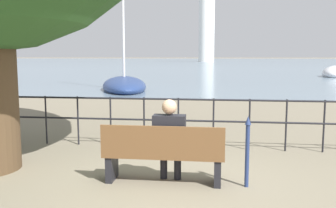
{
  "coord_description": "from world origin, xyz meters",
  "views": [
    {
      "loc": [
        0.78,
        -5.45,
        1.9
      ],
      "look_at": [
        0.0,
        0.5,
        1.13
      ],
      "focal_mm": 40.0,
      "sensor_mm": 36.0,
      "label": 1
    }
  ],
  "objects_px": {
    "seated_person_left": "(170,137)",
    "closed_umbrella": "(247,148)",
    "harbor_lighthouse": "(207,23)",
    "sailboat_2": "(124,85)",
    "park_bench": "(163,155)"
  },
  "relations": [
    {
      "from": "park_bench",
      "to": "closed_umbrella",
      "type": "bearing_deg",
      "value": 0.41
    },
    {
      "from": "seated_person_left",
      "to": "harbor_lighthouse",
      "type": "bearing_deg",
      "value": 91.38
    },
    {
      "from": "park_bench",
      "to": "seated_person_left",
      "type": "height_order",
      "value": "seated_person_left"
    },
    {
      "from": "seated_person_left",
      "to": "closed_umbrella",
      "type": "bearing_deg",
      "value": -3.25
    },
    {
      "from": "park_bench",
      "to": "sailboat_2",
      "type": "xyz_separation_m",
      "value": [
        -4.47,
        15.46,
        -0.18
      ]
    },
    {
      "from": "seated_person_left",
      "to": "sailboat_2",
      "type": "distance_m",
      "value": 16.05
    },
    {
      "from": "park_bench",
      "to": "closed_umbrella",
      "type": "height_order",
      "value": "closed_umbrella"
    },
    {
      "from": "closed_umbrella",
      "to": "sailboat_2",
      "type": "bearing_deg",
      "value": 110.28
    },
    {
      "from": "park_bench",
      "to": "harbor_lighthouse",
      "type": "bearing_deg",
      "value": 91.34
    },
    {
      "from": "seated_person_left",
      "to": "sailboat_2",
      "type": "relative_size",
      "value": 0.14
    },
    {
      "from": "seated_person_left",
      "to": "harbor_lighthouse",
      "type": "xyz_separation_m",
      "value": [
        -3.01,
        124.88,
        12.36
      ]
    },
    {
      "from": "park_bench",
      "to": "sailboat_2",
      "type": "distance_m",
      "value": 16.09
    },
    {
      "from": "sailboat_2",
      "to": "park_bench",
      "type": "bearing_deg",
      "value": -89.84
    },
    {
      "from": "seated_person_left",
      "to": "harbor_lighthouse",
      "type": "height_order",
      "value": "harbor_lighthouse"
    },
    {
      "from": "closed_umbrella",
      "to": "harbor_lighthouse",
      "type": "xyz_separation_m",
      "value": [
        -4.15,
        124.95,
        12.48
      ]
    }
  ]
}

